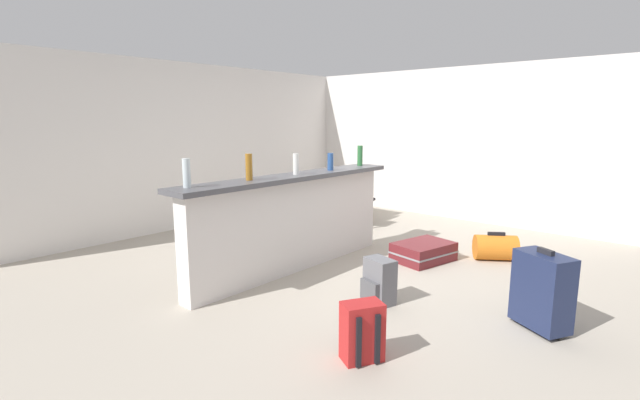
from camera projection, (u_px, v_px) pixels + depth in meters
name	position (u px, v px, depth m)	size (l,w,h in m)	color
ground_plane	(354.00, 263.00, 5.40)	(13.00, 13.00, 0.05)	#ADA393
wall_back	(200.00, 146.00, 7.15)	(6.60, 0.10, 2.50)	silver
wall_right	(450.00, 144.00, 7.62)	(0.10, 6.00, 2.50)	silver
partition_half_wall	(293.00, 225.00, 5.02)	(2.80, 0.20, 1.02)	silver
bar_countertop	(293.00, 177.00, 4.92)	(2.96, 0.40, 0.05)	#4C4C51
bottle_clear	(187.00, 173.00, 3.99)	(0.07, 0.07, 0.26)	silver
bottle_amber	(249.00, 167.00, 4.47)	(0.07, 0.07, 0.26)	#9E661E
bottle_white	(296.00, 164.00, 4.93)	(0.06, 0.06, 0.23)	silver
bottle_blue	(330.00, 162.00, 5.33)	(0.07, 0.07, 0.20)	#284C89
bottle_green	(360.00, 156.00, 5.86)	(0.07, 0.07, 0.26)	#2D6B38
dining_table	(331.00, 182.00, 7.45)	(1.10, 0.80, 0.74)	#332319
dining_chair_near_partition	(353.00, 194.00, 7.07)	(0.44, 0.44, 0.93)	black
suitcase_flat_maroon	(424.00, 252.00, 5.40)	(0.88, 0.63, 0.22)	maroon
backpack_grey	(379.00, 282.00, 4.14)	(0.30, 0.32, 0.42)	slate
backpack_red	(362.00, 332.00, 3.17)	(0.33, 0.32, 0.42)	red
duffel_bag_orange	(495.00, 247.00, 5.43)	(0.52, 0.57, 0.34)	orange
suitcase_upright_navy	(542.00, 290.00, 3.60)	(0.42, 0.50, 0.67)	#1E284C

